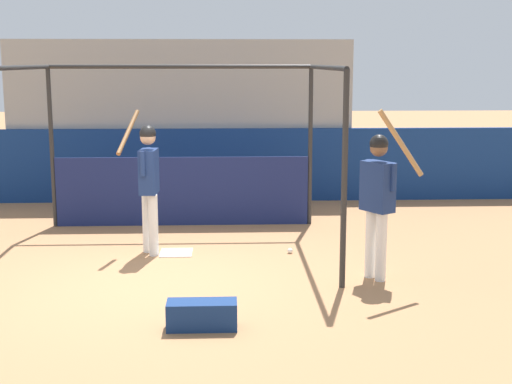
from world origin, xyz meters
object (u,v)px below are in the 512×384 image
(player_batter, at_px, (148,177))
(equipment_bag, at_px, (202,315))
(player_waiting, at_px, (378,193))
(baseball, at_px, (290,251))

(player_batter, height_order, equipment_bag, player_batter)
(player_waiting, bearing_deg, baseball, -174.89)
(equipment_bag, height_order, baseball, equipment_bag)
(player_batter, relative_size, baseball, 26.39)
(player_batter, xyz_separation_m, player_waiting, (2.88, -1.31, -0.00))
(player_batter, bearing_deg, baseball, -88.02)
(player_waiting, xyz_separation_m, equipment_bag, (-2.07, -1.55, -0.94))
(player_waiting, bearing_deg, equipment_bag, -85.56)
(equipment_bag, bearing_deg, player_batter, 105.84)
(player_batter, xyz_separation_m, equipment_bag, (0.81, -2.86, -0.94))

